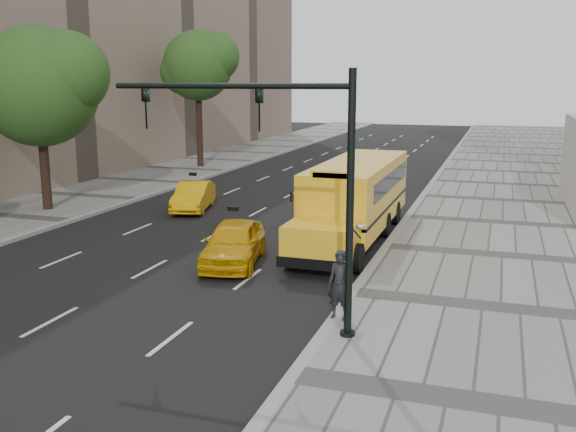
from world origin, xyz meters
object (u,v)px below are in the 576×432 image
(school_bus, at_px, (357,193))
(taxi_far, at_px, (193,196))
(tree_c, at_px, (199,65))
(traffic_signal, at_px, (292,169))
(tree_b, at_px, (40,86))
(pedestrian, at_px, (340,285))
(taxi_near, at_px, (234,243))

(school_bus, bearing_deg, taxi_far, 161.85)
(tree_c, relative_size, traffic_signal, 1.49)
(traffic_signal, bearing_deg, tree_b, 145.68)
(traffic_signal, bearing_deg, tree_c, 119.95)
(pedestrian, distance_m, traffic_signal, 3.35)
(taxi_far, relative_size, traffic_signal, 0.64)
(tree_b, xyz_separation_m, taxi_far, (6.30, 2.56, -5.23))
(tree_b, relative_size, taxi_far, 2.09)
(tree_b, relative_size, school_bus, 0.74)
(tree_b, relative_size, traffic_signal, 1.34)
(school_bus, distance_m, pedestrian, 9.53)
(tree_b, height_order, traffic_signal, tree_b)
(traffic_signal, bearing_deg, taxi_far, 125.11)
(taxi_far, bearing_deg, tree_c, 99.66)
(taxi_near, bearing_deg, taxi_far, 112.63)
(tree_c, bearing_deg, taxi_far, -65.52)
(taxi_far, xyz_separation_m, traffic_signal, (9.29, -13.20, 3.41))
(taxi_near, bearing_deg, tree_c, 106.39)
(school_bus, relative_size, pedestrian, 6.45)
(tree_c, distance_m, school_bus, 23.02)
(tree_c, xyz_separation_m, traffic_signal, (15.60, -27.07, -3.10))
(taxi_near, bearing_deg, traffic_signal, -66.28)
(school_bus, height_order, taxi_near, school_bus)
(tree_c, bearing_deg, school_bus, -48.22)
(tree_c, bearing_deg, tree_b, -89.96)
(school_bus, xyz_separation_m, taxi_near, (-3.10, -5.13, -1.02))
(taxi_far, bearing_deg, traffic_signal, -69.70)
(taxi_near, bearing_deg, pedestrian, -53.77)
(tree_c, bearing_deg, pedestrian, -57.55)
(taxi_far, xyz_separation_m, pedestrian, (10.24, -12.18, 0.37))
(school_bus, xyz_separation_m, pedestrian, (1.65, -9.36, -0.72))
(traffic_signal, bearing_deg, taxi_near, 125.77)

